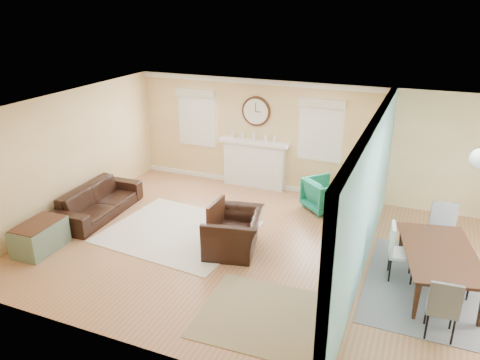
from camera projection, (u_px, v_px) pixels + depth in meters
name	position (u px, v px, depth m)	size (l,w,h in m)	color
floor	(274.00, 253.00, 8.46)	(9.00, 9.00, 0.00)	#9E643C
wall_back	(318.00, 141.00, 10.57)	(9.00, 0.02, 2.60)	tan
wall_front	(195.00, 277.00, 5.41)	(9.00, 0.02, 2.60)	tan
wall_left	(68.00, 155.00, 9.60)	(0.02, 6.00, 2.60)	tan
ceiling	(279.00, 112.00, 7.52)	(9.00, 6.00, 0.02)	white
partition	(369.00, 191.00, 7.67)	(0.17, 6.00, 2.60)	tan
fireplace	(254.00, 163.00, 11.26)	(1.70, 0.30, 1.17)	white
wall_clock	(256.00, 111.00, 10.88)	(0.70, 0.07, 0.70)	#48291B
window_left	(197.00, 114.00, 11.49)	(1.05, 0.13, 1.42)	white
window_right	(321.00, 126.00, 10.38)	(1.05, 0.13, 1.42)	white
pendant	(480.00, 159.00, 6.59)	(0.30, 0.30, 0.55)	gold
rug_cream	(178.00, 232.00, 9.23)	(2.67, 2.31, 0.01)	beige
rug_jute	(270.00, 317.00, 6.77)	(2.05, 1.68, 0.01)	#968462
rug_grey	(436.00, 288.00, 7.44)	(2.16, 2.70, 0.01)	slate
sofa	(98.00, 201.00, 9.86)	(2.17, 0.85, 0.63)	black
eames_chair	(234.00, 232.00, 8.44)	(1.13, 0.99, 0.74)	black
green_chair	(324.00, 195.00, 10.09)	(0.75, 0.77, 0.70)	#0F6A46
trunk	(40.00, 237.00, 8.48)	(0.63, 0.98, 0.55)	slate
credenza	(358.00, 212.00, 9.14)	(0.53, 1.55, 0.80)	#936541
tv	(361.00, 178.00, 8.88)	(1.13, 0.15, 0.65)	black
garden_stool	(344.00, 246.00, 8.25)	(0.32, 0.32, 0.47)	white
potted_plant	(346.00, 223.00, 8.08)	(0.39, 0.34, 0.43)	#337F33
dining_table	(439.00, 271.00, 7.32)	(1.90, 1.06, 0.67)	#48291B
dining_chair_n	(444.00, 229.00, 8.09)	(0.50, 0.50, 1.00)	slate
dining_chair_s	(443.00, 301.00, 6.24)	(0.43, 0.43, 0.92)	slate
dining_chair_w	(403.00, 248.00, 7.53)	(0.47, 0.47, 0.94)	white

